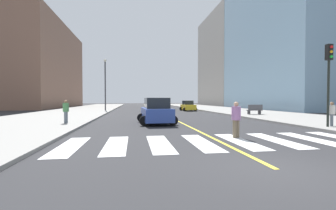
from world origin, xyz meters
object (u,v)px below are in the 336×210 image
pedestrian_waiting_east (332,113)px  pedestrian_walking_west (66,110)px  car_blue_fourth (156,112)px  car_red_nearest (157,103)px  car_yellow_third (188,106)px  park_bench (255,110)px  pedestrian_crossing (236,118)px  car_gray_second (163,105)px  street_lamp (105,80)px  traffic_light_near_corner (329,69)px

pedestrian_waiting_east → pedestrian_walking_west: pedestrian_walking_west is taller
car_blue_fourth → pedestrian_waiting_east: size_ratio=2.90×
car_red_nearest → car_yellow_third: bearing=100.9°
car_red_nearest → park_bench: 32.50m
pedestrian_crossing → car_gray_second: bearing=64.0°
car_gray_second → car_blue_fourth: bearing=83.6°
pedestrian_crossing → pedestrian_waiting_east: size_ratio=1.13×
park_bench → car_yellow_third: bearing=21.3°
street_lamp → pedestrian_waiting_east: bearing=-54.8°
car_blue_fourth → street_lamp: 20.98m
car_yellow_third → pedestrian_walking_west: 23.07m
traffic_light_near_corner → pedestrian_walking_west: bearing=-15.8°
pedestrian_crossing → car_blue_fourth: bearing=90.2°
car_yellow_third → car_gray_second: bearing=-74.7°
car_gray_second → traffic_light_near_corner: size_ratio=0.76×
park_bench → pedestrian_waiting_east: (-1.19, -11.47, 0.32)m
car_red_nearest → pedestrian_walking_west: 39.71m
car_yellow_third → street_lamp: (-13.22, 0.99, 4.12)m
car_red_nearest → pedestrian_waiting_east: bearing=101.0°
car_gray_second → traffic_light_near_corner: (6.33, -33.00, 2.97)m
car_gray_second → park_bench: 22.77m
car_gray_second → pedestrian_waiting_east: 33.49m
car_gray_second → street_lamp: street_lamp is taller
pedestrian_crossing → street_lamp: size_ratio=0.22×
car_blue_fourth → street_lamp: (-6.16, 19.66, 3.97)m
traffic_light_near_corner → pedestrian_walking_west: 17.93m
pedestrian_waiting_east → pedestrian_walking_west: bearing=119.3°
car_blue_fourth → park_bench: size_ratio=2.49×
traffic_light_near_corner → street_lamp: (-16.60, 24.39, 1.12)m
car_yellow_third → pedestrian_waiting_east: (3.84, -23.20, 0.23)m
car_red_nearest → car_yellow_third: size_ratio=1.10×
car_blue_fourth → park_bench: 13.94m
park_bench → pedestrian_waiting_east: bearing=172.2°
pedestrian_walking_west → car_red_nearest: bearing=-8.7°
car_red_nearest → park_bench: (8.19, -31.45, -0.17)m
car_red_nearest → pedestrian_walking_west: car_red_nearest is taller
car_yellow_third → park_bench: bearing=111.4°
car_gray_second → car_red_nearest: bearing=-86.9°
car_yellow_third → pedestrian_crossing: pedestrian_crossing is taller
pedestrian_crossing → park_bench: bearing=32.9°
traffic_light_near_corner → park_bench: traffic_light_near_corner is taller
car_red_nearest → car_yellow_third: (3.16, -19.72, -0.08)m
car_yellow_third → car_blue_fourth: (-7.06, -18.67, 0.15)m
park_bench → pedestrian_walking_west: bearing=108.2°
traffic_light_near_corner → car_blue_fourth: bearing=-24.4°
pedestrian_crossing → traffic_light_near_corner: bearing=-7.5°
car_blue_fourth → street_lamp: bearing=105.0°
car_gray_second → traffic_light_near_corner: 33.73m
park_bench → street_lamp: street_lamp is taller
traffic_light_near_corner → park_bench: (1.65, 11.67, -3.09)m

